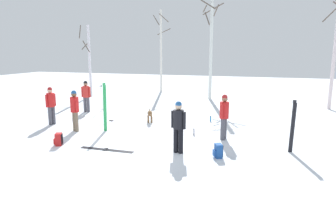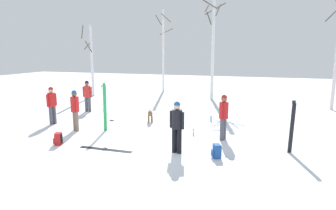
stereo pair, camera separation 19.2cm
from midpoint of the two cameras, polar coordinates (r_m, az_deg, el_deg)
name	(u,v)px [view 2 (the right image)]	position (r m, az deg, el deg)	size (l,w,h in m)	color
ground_plane	(133,144)	(10.52, -6.30, -7.71)	(60.00, 60.00, 0.00)	white
person_0	(75,108)	(12.55, -17.44, -0.52)	(0.46, 0.34, 1.72)	#72604C
person_1	(87,94)	(16.37, -15.28, 2.08)	(0.51, 0.34, 1.72)	#4C4C56
person_2	(52,103)	(14.08, -21.56, 0.39)	(0.34, 0.51, 1.72)	#4C4C56
person_3	(224,114)	(10.97, 11.39, -1.78)	(0.34, 0.50, 1.72)	#4C4C56
person_4	(177,124)	(9.35, 2.34, -3.71)	(0.51, 0.34, 1.72)	black
dog	(150,114)	(13.59, -3.12, -1.77)	(0.44, 0.84, 0.57)	brown
ski_pair_planted_0	(292,127)	(10.23, 23.72, -4.02)	(0.17, 0.07, 1.75)	black
ski_pair_planted_1	(105,107)	(12.22, -11.89, -0.42)	(0.14, 0.09, 2.02)	green
ski_pair_lying_0	(111,121)	(14.07, -10.77, -3.10)	(0.47, 1.75, 0.05)	white
ski_pair_lying_1	(105,149)	(10.12, -11.68, -8.55)	(1.93, 0.19, 0.05)	black
ski_poles_0	(103,97)	(16.50, -12.44, 1.54)	(0.07, 0.26, 1.45)	#B2B2BC
backpack_0	(216,151)	(9.27, 10.12, -8.96)	(0.34, 0.32, 0.44)	#1E4C99
backpack_1	(58,139)	(11.03, -20.38, -6.29)	(0.34, 0.32, 0.44)	red
water_bottle_0	(193,132)	(11.65, 5.51, -5.29)	(0.07, 0.07, 0.24)	silver
water_bottle_1	(211,119)	(13.87, 8.87, -2.72)	(0.06, 0.06, 0.27)	#1E72BF
birch_tree_0	(91,60)	(22.06, -14.61, 8.65)	(1.07, 1.28, 5.16)	silver
birch_tree_1	(163,50)	(23.98, -0.70, 10.85)	(1.31, 1.33, 6.56)	silver
birch_tree_2	(213,44)	(20.26, 9.10, 11.85)	(1.44, 1.51, 7.13)	silver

